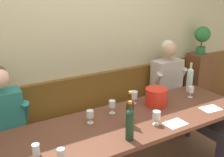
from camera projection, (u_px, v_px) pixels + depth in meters
The scene contains 22 objects.
room_wall_back at pixel (83, 37), 3.12m from camera, with size 6.80×0.08×2.80m, color #C2B995.
wood_wainscot_panel at pixel (87, 110), 3.38m from camera, with size 6.80×0.03×0.94m, color brown.
wall_bench at pixel (95, 130), 3.27m from camera, with size 2.95×0.42×0.94m.
dining_table at pixel (127, 127), 2.58m from camera, with size 2.65×0.82×0.73m.
person_center_left_seat at pixel (12, 144), 2.38m from camera, with size 0.47×1.27×1.26m.
person_left_seat at pixel (184, 97), 3.38m from camera, with size 0.52×1.27×1.30m.
ice_bucket at pixel (156, 97), 2.88m from camera, with size 0.24×0.24×0.19m, color red.
wine_bottle_clear_water at pixel (130, 123), 2.20m from camera, with size 0.07×0.07×0.35m.
wine_bottle_amber_mid at pixel (190, 79), 3.25m from camera, with size 0.08×0.08×0.36m.
wine_bottle_green_tall at pixel (130, 112), 2.44m from camera, with size 0.07×0.07×0.34m.
wine_glass_left_end at pixel (112, 104), 2.69m from camera, with size 0.07×0.07×0.14m.
wine_glass_center_front at pixel (134, 96), 2.92m from camera, with size 0.08×0.08×0.14m.
wine_glass_near_bucket at pixel (191, 90), 3.08m from camera, with size 0.07×0.07×0.13m.
wine_glass_center_rear at pixel (90, 114), 2.49m from camera, with size 0.07×0.07×0.13m.
wine_glass_mid_left at pixel (156, 90), 3.09m from camera, with size 0.07×0.07×0.13m.
wine_glass_by_bottle at pixel (156, 116), 2.46m from camera, with size 0.07×0.07×0.14m.
water_tumbler_left at pixel (61, 153), 1.99m from camera, with size 0.06×0.06×0.08m, color silver.
water_tumbler_right at pixel (36, 150), 2.02m from camera, with size 0.06×0.06×0.10m, color silver.
tasting_sheet_left_guest at pixel (175, 123), 2.51m from camera, with size 0.21×0.15×0.00m, color white.
tasting_sheet_right_guest at pixel (211, 109), 2.81m from camera, with size 0.21×0.15×0.00m, color white.
corner_pedestal at pixel (197, 86), 4.07m from camera, with size 0.28×0.28×1.02m, color brown.
potted_plant at pixel (202, 36), 3.82m from camera, with size 0.23×0.23×0.41m.
Camera 1 is at (-1.27, -1.77, 1.95)m, focal length 42.39 mm.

